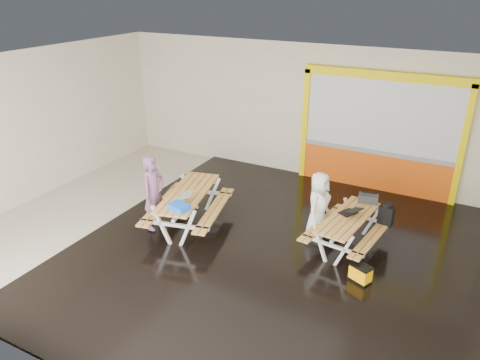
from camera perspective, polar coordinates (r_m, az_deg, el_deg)
The scene contains 14 objects.
room at distance 8.75m, azimuth -2.75°, elevation 2.38°, with size 10.02×8.02×3.52m.
deck at distance 9.04m, azimuth 4.41°, elevation -9.23°, with size 7.50×7.98×0.05m, color black.
kiosk at distance 11.64m, azimuth 16.84°, elevation 5.30°, with size 3.88×0.16×3.00m.
picnic_table_left at distance 9.73m, azimuth -6.45°, elevation -2.56°, with size 1.87×2.38×0.84m.
picnic_table_right at distance 9.18m, azimuth 13.26°, elevation -5.39°, with size 1.47×1.97×0.73m.
person_left at distance 9.63m, azimuth -10.69°, elevation -1.57°, with size 0.58×0.38×1.60m, color #7B4E6E.
person_right at distance 9.30m, azimuth 9.73°, elevation -3.22°, with size 0.70×0.46×1.44m, color white.
laptop_left at distance 9.27m, azimuth -7.29°, elevation -2.24°, with size 0.52×0.50×0.18m.
laptop_right at distance 9.18m, azimuth 13.58°, elevation -3.85°, with size 0.49×0.47×0.16m.
blue_pouch at distance 8.93m, azimuth -7.58°, elevation -3.36°, with size 0.39×0.27×0.11m, color blue.
toolbox at distance 9.72m, azimuth 15.67°, elevation -2.22°, with size 0.42×0.25×0.23m.
backpack at distance 9.54m, azimuth 17.73°, elevation -4.09°, with size 0.31×0.22×0.48m.
dark_case at distance 9.65m, azimuth 11.40°, elevation -6.75°, with size 0.33×0.25×0.12m, color black.
fluke_bag at distance 8.45m, azimuth 14.76°, elevation -11.19°, with size 0.44×0.37×0.32m.
Camera 1 is at (4.16, -7.00, 4.95)m, focal length 34.28 mm.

